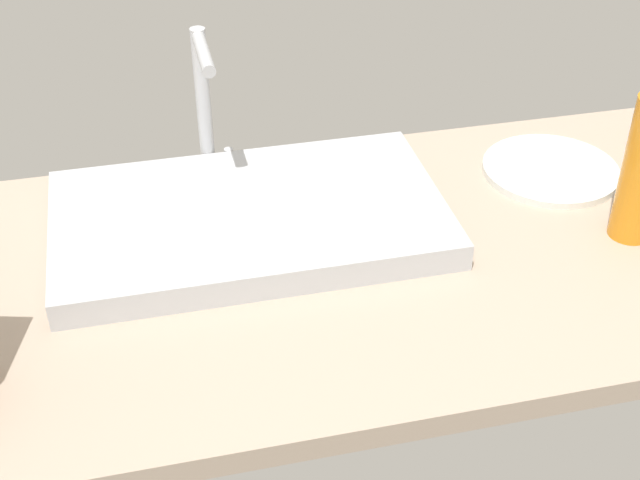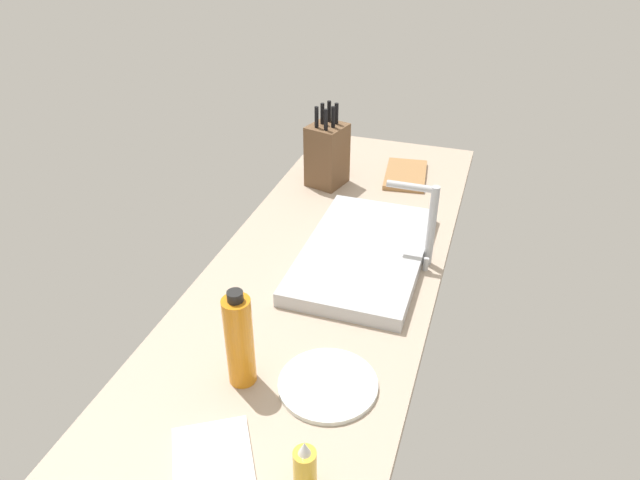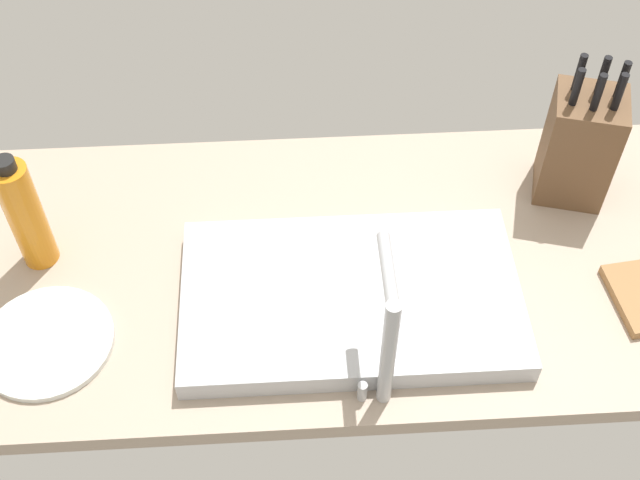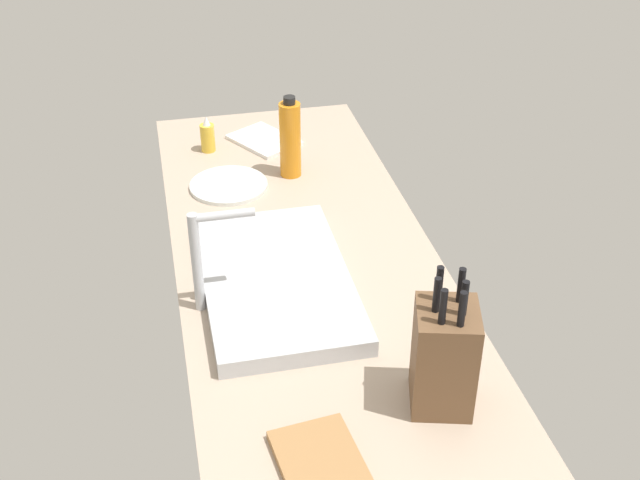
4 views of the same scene
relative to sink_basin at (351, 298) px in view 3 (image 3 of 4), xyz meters
The scene contains 6 objects.
countertop_slab 11.76cm from the sink_basin, 61.21° to the right, with size 194.16×66.30×3.50cm, color tan.
sink_basin is the anchor object (origin of this frame).
faucet 21.49cm from the sink_basin, 102.37° to the left, with size 5.50×14.85×25.40cm.
knife_block 52.40cm from the sink_basin, 150.13° to the right, with size 15.47×14.88×30.09cm.
water_bottle 58.28cm from the sink_basin, 14.18° to the right, with size 6.32×6.32×24.92cm.
dinner_plate 52.19cm from the sink_basin, ahead, with size 22.65×22.65×1.20cm, color silver.
Camera 3 is at (4.95, 94.20, 123.17)cm, focal length 46.81 mm.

